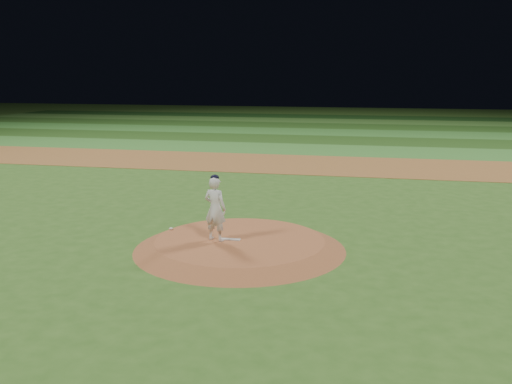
# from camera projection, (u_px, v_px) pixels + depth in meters

# --- Properties ---
(ground) EXTENTS (120.00, 120.00, 0.00)m
(ground) POSITION_uv_depth(u_px,v_px,m) (240.00, 249.00, 14.86)
(ground) COLOR #33601F
(ground) RESTS_ON ground
(infield_dirt_band) EXTENTS (70.00, 6.00, 0.02)m
(infield_dirt_band) POSITION_uv_depth(u_px,v_px,m) (307.00, 164.00, 28.24)
(infield_dirt_band) COLOR brown
(infield_dirt_band) RESTS_ON ground
(outfield_stripe_0) EXTENTS (70.00, 5.00, 0.02)m
(outfield_stripe_0) POSITION_uv_depth(u_px,v_px,m) (319.00, 150.00, 33.50)
(outfield_stripe_0) COLOR #36792C
(outfield_stripe_0) RESTS_ON ground
(outfield_stripe_1) EXTENTS (70.00, 5.00, 0.02)m
(outfield_stripe_1) POSITION_uv_depth(u_px,v_px,m) (327.00, 140.00, 38.28)
(outfield_stripe_1) COLOR #234B18
(outfield_stripe_1) RESTS_ON ground
(outfield_stripe_2) EXTENTS (70.00, 5.00, 0.02)m
(outfield_stripe_2) POSITION_uv_depth(u_px,v_px,m) (333.00, 132.00, 43.06)
(outfield_stripe_2) COLOR #33772B
(outfield_stripe_2) RESTS_ON ground
(outfield_stripe_3) EXTENTS (70.00, 5.00, 0.02)m
(outfield_stripe_3) POSITION_uv_depth(u_px,v_px,m) (338.00, 126.00, 47.84)
(outfield_stripe_3) COLOR #244F19
(outfield_stripe_3) RESTS_ON ground
(outfield_stripe_4) EXTENTS (70.00, 5.00, 0.02)m
(outfield_stripe_4) POSITION_uv_depth(u_px,v_px,m) (342.00, 121.00, 52.62)
(outfield_stripe_4) COLOR #3D752A
(outfield_stripe_4) RESTS_ON ground
(outfield_stripe_5) EXTENTS (70.00, 5.00, 0.02)m
(outfield_stripe_5) POSITION_uv_depth(u_px,v_px,m) (345.00, 117.00, 57.40)
(outfield_stripe_5) COLOR #174114
(outfield_stripe_5) RESTS_ON ground
(pitchers_mound) EXTENTS (5.50, 5.50, 0.25)m
(pitchers_mound) POSITION_uv_depth(u_px,v_px,m) (240.00, 244.00, 14.83)
(pitchers_mound) COLOR #9C5730
(pitchers_mound) RESTS_ON ground
(pitching_rubber) EXTENTS (0.52, 0.15, 0.03)m
(pitching_rubber) POSITION_uv_depth(u_px,v_px,m) (231.00, 239.00, 14.79)
(pitching_rubber) COLOR silver
(pitching_rubber) RESTS_ON pitchers_mound
(rosin_bag) EXTENTS (0.11, 0.11, 0.06)m
(rosin_bag) POSITION_uv_depth(u_px,v_px,m) (171.00, 229.00, 15.73)
(rosin_bag) COLOR silver
(rosin_bag) RESTS_ON pitchers_mound
(pitcher_on_mound) EXTENTS (0.69, 0.54, 1.73)m
(pitcher_on_mound) POSITION_uv_depth(u_px,v_px,m) (215.00, 208.00, 14.57)
(pitcher_on_mound) COLOR silver
(pitcher_on_mound) RESTS_ON pitchers_mound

